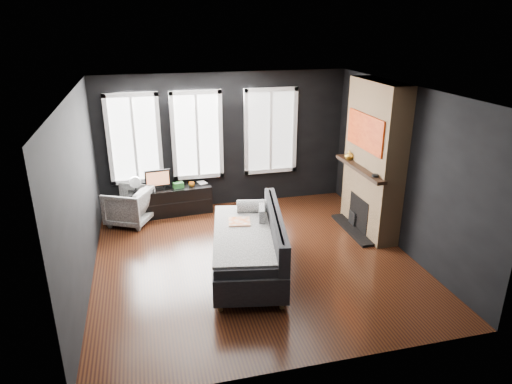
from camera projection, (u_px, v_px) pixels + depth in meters
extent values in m
plane|color=black|center=(255.00, 259.00, 7.38)|extent=(5.00, 5.00, 0.00)
plane|color=white|center=(254.00, 91.00, 6.42)|extent=(5.00, 5.00, 0.00)
cube|color=black|center=(225.00, 141.00, 9.16)|extent=(5.00, 0.02, 2.70)
cube|color=black|center=(80.00, 196.00, 6.33)|extent=(0.02, 5.00, 2.70)
cube|color=black|center=(402.00, 169.00, 7.47)|extent=(0.02, 5.00, 2.70)
cube|color=gray|center=(262.00, 218.00, 7.23)|extent=(0.17, 0.38, 0.37)
imported|color=silver|center=(129.00, 204.00, 8.56)|extent=(0.96, 0.98, 0.76)
imported|color=orange|center=(192.00, 184.00, 9.00)|extent=(0.13, 0.12, 0.11)
imported|color=#A39E82|center=(198.00, 179.00, 9.12)|extent=(0.16, 0.06, 0.22)
cube|color=#2D7D31|center=(178.00, 185.00, 8.92)|extent=(0.22, 0.16, 0.11)
imported|color=orange|center=(349.00, 155.00, 8.33)|extent=(0.22, 0.22, 0.17)
cylinder|color=black|center=(375.00, 176.00, 7.44)|extent=(0.15, 0.15, 0.04)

